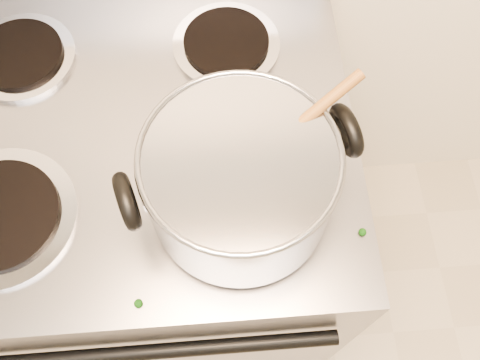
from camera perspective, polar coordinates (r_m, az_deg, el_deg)
name	(u,v)px	position (r m, az deg, el deg)	size (l,w,h in m)	color
electric_range	(161,223)	(1.29, -8.43, -4.60)	(0.74, 0.67, 1.08)	gray
stockpot	(240,182)	(0.72, 0.02, -0.18)	(0.32, 0.26, 0.16)	#92939A
wooden_spoon	(249,165)	(0.69, 0.99, 1.63)	(0.25, 0.16, 0.12)	brown
cooktop_crumbs	(309,205)	(0.80, 7.37, -2.64)	(0.19, 0.31, 0.01)	black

